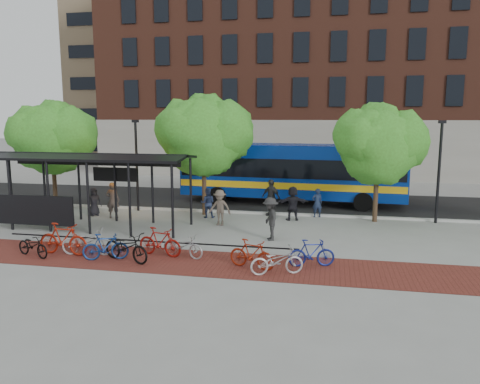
% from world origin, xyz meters
% --- Properties ---
extents(ground, '(160.00, 160.00, 0.00)m').
position_xyz_m(ground, '(0.00, 0.00, 0.00)').
color(ground, '#9E9E99').
rests_on(ground, ground).
extents(asphalt_street, '(160.00, 8.00, 0.01)m').
position_xyz_m(asphalt_street, '(0.00, 8.00, 0.01)').
color(asphalt_street, black).
rests_on(asphalt_street, ground).
extents(curb, '(160.00, 0.25, 0.12)m').
position_xyz_m(curb, '(0.00, 4.00, 0.06)').
color(curb, '#B7B7B2').
rests_on(curb, ground).
extents(brick_strip, '(24.00, 3.00, 0.01)m').
position_xyz_m(brick_strip, '(-2.00, -5.00, 0.00)').
color(brick_strip, maroon).
rests_on(brick_strip, ground).
extents(bike_rack_rail, '(12.00, 0.05, 0.95)m').
position_xyz_m(bike_rack_rail, '(-3.30, -4.10, 0.00)').
color(bike_rack_rail, black).
rests_on(bike_rack_rail, ground).
extents(building_brick, '(55.00, 14.00, 20.00)m').
position_xyz_m(building_brick, '(10.00, 26.00, 10.00)').
color(building_brick, brown).
rests_on(building_brick, ground).
extents(building_tower, '(22.00, 22.00, 30.00)m').
position_xyz_m(building_tower, '(-16.00, 40.00, 15.00)').
color(building_tower, '#7A664C').
rests_on(building_tower, ground).
extents(bus_shelter, '(10.60, 3.07, 3.60)m').
position_xyz_m(bus_shelter, '(-8.13, -0.48, 3.00)').
color(bus_shelter, black).
rests_on(bus_shelter, ground).
extents(tree_a, '(4.90, 4.00, 6.18)m').
position_xyz_m(tree_a, '(-11.91, 3.35, 4.24)').
color(tree_a, '#382619').
rests_on(tree_a, ground).
extents(tree_b, '(5.15, 4.20, 6.47)m').
position_xyz_m(tree_b, '(-2.90, 3.35, 4.46)').
color(tree_b, '#382619').
rests_on(tree_b, ground).
extents(tree_c, '(4.66, 3.80, 5.92)m').
position_xyz_m(tree_c, '(6.09, 3.35, 4.05)').
color(tree_c, '#382619').
rests_on(tree_c, ground).
extents(lamp_post_left, '(0.35, 0.20, 5.12)m').
position_xyz_m(lamp_post_left, '(-7.00, 3.60, 2.75)').
color(lamp_post_left, black).
rests_on(lamp_post_left, ground).
extents(lamp_post_right, '(0.35, 0.20, 5.12)m').
position_xyz_m(lamp_post_right, '(9.00, 3.60, 2.75)').
color(lamp_post_right, black).
rests_on(lamp_post_right, ground).
extents(bus, '(13.59, 3.80, 3.63)m').
position_xyz_m(bus, '(1.36, 7.51, 2.08)').
color(bus, '#082E96').
rests_on(bus, ground).
extents(bike_0, '(1.80, 1.14, 0.89)m').
position_xyz_m(bike_0, '(-7.34, -5.52, 0.45)').
color(bike_0, black).
rests_on(bike_0, ground).
extents(bike_1, '(2.13, 0.72, 1.26)m').
position_xyz_m(bike_1, '(-6.33, -5.06, 0.63)').
color(bike_1, '#9E200E').
rests_on(bike_1, ground).
extents(bike_2, '(2.11, 0.97, 1.07)m').
position_xyz_m(bike_2, '(-5.39, -4.93, 0.53)').
color(bike_2, '#ACACAE').
rests_on(bike_2, ground).
extents(bike_3, '(1.75, 1.05, 1.02)m').
position_xyz_m(bike_3, '(-4.42, -5.36, 0.51)').
color(bike_3, navy).
rests_on(bike_3, ground).
extents(bike_4, '(2.23, 1.43, 1.10)m').
position_xyz_m(bike_4, '(-3.58, -5.37, 0.55)').
color(bike_4, black).
rests_on(bike_4, ground).
extents(bike_5, '(1.92, 0.89, 1.11)m').
position_xyz_m(bike_5, '(-2.61, -4.47, 0.56)').
color(bike_5, maroon).
rests_on(bike_5, ground).
extents(bike_6, '(1.88, 1.09, 0.93)m').
position_xyz_m(bike_6, '(-1.68, -4.49, 0.47)').
color(bike_6, '#9A9A9C').
rests_on(bike_6, ground).
extents(bike_9, '(1.81, 1.00, 1.05)m').
position_xyz_m(bike_9, '(1.11, -5.28, 0.52)').
color(bike_9, maroon).
rests_on(bike_9, ground).
extents(bike_10, '(1.94, 1.25, 0.96)m').
position_xyz_m(bike_10, '(2.05, -5.73, 0.48)').
color(bike_10, '#BBBBBE').
rests_on(bike_10, ground).
extents(bike_11, '(1.74, 0.89, 1.01)m').
position_xyz_m(bike_11, '(3.17, -4.66, 0.50)').
color(bike_11, navy).
rests_on(bike_11, ground).
extents(pedestrian_0, '(0.88, 0.86, 1.53)m').
position_xyz_m(pedestrian_0, '(-8.77, 1.86, 0.76)').
color(pedestrian_0, black).
rests_on(pedestrian_0, ground).
extents(pedestrian_1, '(0.76, 0.57, 1.90)m').
position_xyz_m(pedestrian_1, '(-7.51, 1.53, 0.95)').
color(pedestrian_1, '#483E39').
rests_on(pedestrian_1, ground).
extents(pedestrian_2, '(0.86, 0.73, 1.58)m').
position_xyz_m(pedestrian_2, '(-2.62, 2.56, 0.79)').
color(pedestrian_2, '#222D4F').
rests_on(pedestrian_2, ground).
extents(pedestrian_3, '(1.22, 0.80, 1.77)m').
position_xyz_m(pedestrian_3, '(-1.57, 0.97, 0.88)').
color(pedestrian_3, brown).
rests_on(pedestrian_3, ground).
extents(pedestrian_4, '(1.24, 1.00, 1.98)m').
position_xyz_m(pedestrian_4, '(0.59, 3.75, 0.99)').
color(pedestrian_4, '#2B2B2B').
rests_on(pedestrian_4, ground).
extents(pedestrian_5, '(1.73, 0.98, 1.78)m').
position_xyz_m(pedestrian_5, '(1.85, 2.81, 0.89)').
color(pedestrian_5, black).
rests_on(pedestrian_5, ground).
extents(pedestrian_7, '(0.66, 0.54, 1.55)m').
position_xyz_m(pedestrian_7, '(3.06, 3.80, 0.77)').
color(pedestrian_7, '#1B2640').
rests_on(pedestrian_7, ground).
extents(pedestrian_9, '(1.07, 1.38, 1.88)m').
position_xyz_m(pedestrian_9, '(1.24, -1.31, 0.94)').
color(pedestrian_9, '#282828').
rests_on(pedestrian_9, ground).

